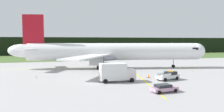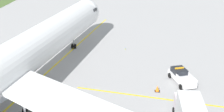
{
  "view_description": "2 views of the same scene",
  "coord_description": "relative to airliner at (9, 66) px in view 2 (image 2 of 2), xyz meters",
  "views": [
    {
      "loc": [
        -14.65,
        -53.54,
        8.25
      ],
      "look_at": [
        0.25,
        6.12,
        3.81
      ],
      "focal_mm": 33.04,
      "sensor_mm": 36.0,
      "label": 1
    },
    {
      "loc": [
        -30.52,
        -8.07,
        19.25
      ],
      "look_at": [
        6.88,
        -4.5,
        3.9
      ],
      "focal_mm": 47.1,
      "sensor_mm": 36.0,
      "label": 2
    }
  ],
  "objects": [
    {
      "name": "apron_cone",
      "position": [
        4.57,
        -18.0,
        -4.58
      ],
      "size": [
        0.66,
        0.66,
        0.82
      ],
      "color": "black",
      "rests_on": "ground"
    },
    {
      "name": "taxiway_edge_light_east",
      "position": [
        19.7,
        -12.89,
        -4.77
      ],
      "size": [
        0.12,
        0.12,
        0.39
      ],
      "color": "yellow",
      "rests_on": "ground"
    },
    {
      "name": "ops_pickup_truck",
      "position": [
        7.62,
        -21.45,
        -4.08
      ],
      "size": [
        5.67,
        3.56,
        1.94
      ],
      "color": "silver",
      "rests_on": "ground"
    },
    {
      "name": "taxiway_centerline_main",
      "position": [
        0.67,
        -0.12,
        -4.98
      ],
      "size": [
        79.29,
        13.97,
        0.01
      ],
      "primitive_type": "cube",
      "rotation": [
        0.0,
        0.0,
        -0.17
      ],
      "color": "yellow",
      "rests_on": "ground"
    },
    {
      "name": "airliner",
      "position": [
        0.0,
        0.0,
        0.0
      ],
      "size": [
        59.66,
        43.15,
        16.05
      ],
      "color": "white",
      "rests_on": "ground"
    },
    {
      "name": "ground",
      "position": [
        0.05,
        -7.18,
        -4.98
      ],
      "size": [
        320.0,
        320.0,
        0.0
      ],
      "primitive_type": "plane",
      "color": "#A09E9E"
    },
    {
      "name": "taxiway_centerline_spur",
      "position": [
        2.19,
        -20.99,
        -4.98
      ],
      "size": [
        5.07,
        27.73,
        0.01
      ],
      "primitive_type": "cube",
      "rotation": [
        0.0,
        0.0,
        -1.74
      ],
      "color": "yellow",
      "rests_on": "ground"
    }
  ]
}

